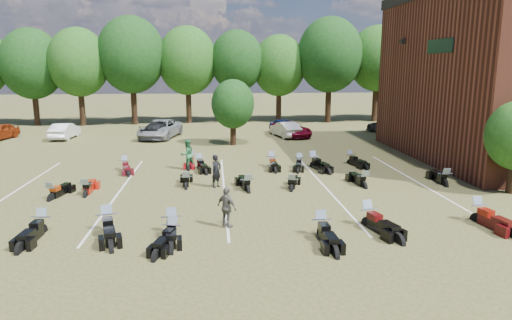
{
  "coord_description": "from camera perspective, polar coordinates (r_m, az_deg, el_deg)",
  "views": [
    {
      "loc": [
        -3.44,
        -18.62,
        5.94
      ],
      "look_at": [
        -1.33,
        4.0,
        1.2
      ],
      "focal_mm": 32.0,
      "sensor_mm": 36.0,
      "label": 1
    }
  ],
  "objects": [
    {
      "name": "motorcycle_19",
      "position": [
        28.44,
        11.7,
        -0.52
      ],
      "size": [
        1.27,
        2.28,
        1.21
      ],
      "primitive_type": null,
      "rotation": [
        0.0,
        0.0,
        0.28
      ],
      "color": "black",
      "rests_on": "ground"
    },
    {
      "name": "ground",
      "position": [
        19.84,
        4.93,
        -5.68
      ],
      "size": [
        160.0,
        160.0,
        0.0
      ],
      "primitive_type": "plane",
      "color": "brown",
      "rests_on": "ground"
    },
    {
      "name": "young_tree_midfield",
      "position": [
        34.27,
        -2.92,
        7.0
      ],
      "size": [
        3.2,
        3.2,
        4.7
      ],
      "color": "black",
      "rests_on": "ground"
    },
    {
      "name": "parking_lines",
      "position": [
        22.42,
        -4.02,
        -3.59
      ],
      "size": [
        20.1,
        14.0,
        0.01
      ],
      "color": "silver",
      "rests_on": "ground"
    },
    {
      "name": "car_2",
      "position": [
        38.64,
        -11.89,
        3.81
      ],
      "size": [
        3.63,
        5.82,
        1.5
      ],
      "primitive_type": "imported",
      "rotation": [
        0.0,
        0.0,
        -0.23
      ],
      "color": "gray",
      "rests_on": "ground"
    },
    {
      "name": "motorcycle_0",
      "position": [
        18.29,
        -25.16,
        -8.32
      ],
      "size": [
        0.87,
        2.34,
        1.28
      ],
      "primitive_type": null,
      "rotation": [
        0.0,
        0.0,
        -0.06
      ],
      "color": "black",
      "rests_on": "ground"
    },
    {
      "name": "tree_line",
      "position": [
        47.68,
        -2.44,
        12.22
      ],
      "size": [
        56.0,
        6.0,
        9.79
      ],
      "color": "black",
      "rests_on": "ground"
    },
    {
      "name": "motorcycle_15",
      "position": [
        28.05,
        -8.03,
        -0.56
      ],
      "size": [
        0.79,
        2.13,
        1.17
      ],
      "primitive_type": null,
      "rotation": [
        0.0,
        0.0,
        -0.06
      ],
      "color": "#9F0B18",
      "rests_on": "ground"
    },
    {
      "name": "motorcycle_9",
      "position": [
        22.7,
        -8.73,
        -3.52
      ],
      "size": [
        0.77,
        2.18,
        1.2
      ],
      "primitive_type": null,
      "rotation": [
        0.0,
        0.0,
        3.18
      ],
      "color": "black",
      "rests_on": "ground"
    },
    {
      "name": "car_1",
      "position": [
        40.6,
        -22.81,
        3.38
      ],
      "size": [
        1.54,
        4.01,
        1.3
      ],
      "primitive_type": "imported",
      "rotation": [
        0.0,
        0.0,
        3.1
      ],
      "color": "silver",
      "rests_on": "ground"
    },
    {
      "name": "motorcycle_13",
      "position": [
        24.79,
        22.5,
        -3.0
      ],
      "size": [
        0.94,
        2.38,
        1.29
      ],
      "primitive_type": null,
      "rotation": [
        0.0,
        0.0,
        3.05
      ],
      "color": "black",
      "rests_on": "ground"
    },
    {
      "name": "motorcycle_1",
      "position": [
        16.89,
        -10.46,
        -9.0
      ],
      "size": [
        0.91,
        2.37,
        1.29
      ],
      "primitive_type": null,
      "rotation": [
        0.0,
        0.0,
        0.08
      ],
      "color": "black",
      "rests_on": "ground"
    },
    {
      "name": "car_5",
      "position": [
        38.43,
        3.7,
        3.85
      ],
      "size": [
        2.27,
        4.18,
        1.31
      ],
      "primitive_type": "imported",
      "rotation": [
        0.0,
        0.0,
        3.38
      ],
      "color": "#A6A6A1",
      "rests_on": "ground"
    },
    {
      "name": "motorcycle_5",
      "position": [
        17.82,
        13.82,
        -8.04
      ],
      "size": [
        1.4,
        2.58,
        1.37
      ],
      "primitive_type": null,
      "rotation": [
        0.0,
        0.0,
        0.27
      ],
      "color": "black",
      "rests_on": "ground"
    },
    {
      "name": "motorcycle_18",
      "position": [
        27.2,
        5.41,
        -0.88
      ],
      "size": [
        1.09,
        2.16,
        1.15
      ],
      "primitive_type": null,
      "rotation": [
        0.0,
        0.0,
        -0.22
      ],
      "color": "black",
      "rests_on": "ground"
    },
    {
      "name": "car_4",
      "position": [
        39.72,
        3.57,
        4.15
      ],
      "size": [
        2.55,
        4.28,
        1.36
      ],
      "primitive_type": "imported",
      "rotation": [
        0.0,
        0.0,
        0.25
      ],
      "color": "navy",
      "rests_on": "ground"
    },
    {
      "name": "motorcycle_7",
      "position": [
        22.52,
        -20.48,
        -4.27
      ],
      "size": [
        0.71,
        2.16,
        1.2
      ],
      "primitive_type": null,
      "rotation": [
        0.0,
        0.0,
        3.15
      ],
      "color": "#A0150B",
      "rests_on": "ground"
    },
    {
      "name": "person_black",
      "position": [
        22.52,
        -4.99,
        -1.41
      ],
      "size": [
        0.7,
        0.7,
        1.63
      ],
      "primitive_type": "imported",
      "rotation": [
        0.0,
        0.0,
        0.78
      ],
      "color": "black",
      "rests_on": "ground"
    },
    {
      "name": "motorcycle_6",
      "position": [
        19.73,
        25.94,
        -6.96
      ],
      "size": [
        1.18,
        2.55,
        1.37
      ],
      "primitive_type": null,
      "rotation": [
        0.0,
        0.0,
        0.16
      ],
      "color": "#42090A",
      "rests_on": "ground"
    },
    {
      "name": "motorcycle_11",
      "position": [
        21.81,
        -1.03,
        -4.02
      ],
      "size": [
        1.04,
        2.33,
        1.25
      ],
      "primitive_type": null,
      "rotation": [
        0.0,
        0.0,
        3.29
      ],
      "color": "black",
      "rests_on": "ground"
    },
    {
      "name": "car_3",
      "position": [
        38.67,
        -12.08,
        3.66
      ],
      "size": [
        2.8,
        4.76,
        1.3
      ],
      "primitive_type": "imported",
      "rotation": [
        0.0,
        0.0,
        2.91
      ],
      "color": "black",
      "rests_on": "ground"
    },
    {
      "name": "motorcycle_2",
      "position": [
        17.58,
        -18.01,
        -8.56
      ],
      "size": [
        1.42,
        2.59,
        1.38
      ],
      "primitive_type": null,
      "rotation": [
        0.0,
        0.0,
        0.27
      ],
      "color": "black",
      "rests_on": "ground"
    },
    {
      "name": "motorcycle_16",
      "position": [
        26.92,
        -7.09,
        -1.06
      ],
      "size": [
        1.22,
        2.31,
        1.23
      ],
      "primitive_type": null,
      "rotation": [
        0.0,
        0.0,
        0.24
      ],
      "color": "black",
      "rests_on": "ground"
    },
    {
      "name": "person_grey",
      "position": [
        16.97,
        -3.66,
        -5.93
      ],
      "size": [
        0.92,
        0.92,
        1.56
      ],
      "primitive_type": "imported",
      "rotation": [
        0.0,
        0.0,
        2.35
      ],
      "color": "#58554B",
      "rests_on": "ground"
    },
    {
      "name": "motorcycle_14",
      "position": [
        27.31,
        -16.05,
        -1.24
      ],
      "size": [
        1.26,
        2.22,
        1.18
      ],
      "primitive_type": null,
      "rotation": [
        0.0,
        0.0,
        0.29
      ],
      "color": "#4B0A14",
      "rests_on": "ground"
    },
    {
      "name": "motorcycle_10",
      "position": [
        22.12,
        4.5,
        -3.82
      ],
      "size": [
        1.2,
        2.16,
        1.15
      ],
      "primitive_type": null,
      "rotation": [
        0.0,
        0.0,
        2.86
      ],
      "color": "black",
      "rests_on": "ground"
    },
    {
      "name": "motorcycle_8",
      "position": [
        22.49,
        -24.15,
        -4.59
      ],
      "size": [
        1.14,
        2.21,
        1.18
      ],
      "primitive_type": null,
      "rotation": [
        0.0,
        0.0,
        2.91
      ],
      "color": "black",
      "rests_on": "ground"
    },
    {
      "name": "motorcycle_20",
      "position": [
        27.15,
        7.18,
        -0.95
      ],
      "size": [
        1.37,
        2.54,
        1.35
      ],
      "primitive_type": null,
      "rotation": [
        0.0,
        0.0,
        0.26
      ],
      "color": "black",
      "rests_on": "ground"
    },
    {
      "name": "motorcycle_12",
      "position": [
        23.19,
        13.31,
        -3.38
      ],
      "size": [
        0.94,
        2.25,
        1.22
      ],
      "primitive_type": null,
      "rotation": [
        0.0,
        0.0,
        3.26
      ],
      "color": "black",
      "rests_on": "ground"
    },
    {
      "name": "car_7",
      "position": [
        42.07,
        16.17,
        4.1
      ],
      "size": [
        3.21,
        4.89,
        1.32
      ],
      "primitive_type": "imported",
      "rotation": [
        0.0,
        0.0,
        3.47
      ],
      "color": "#36363B",
      "rests_on": "ground"
    },
    {
      "name": "car_6",
      "position": [
        38.66,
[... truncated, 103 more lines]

